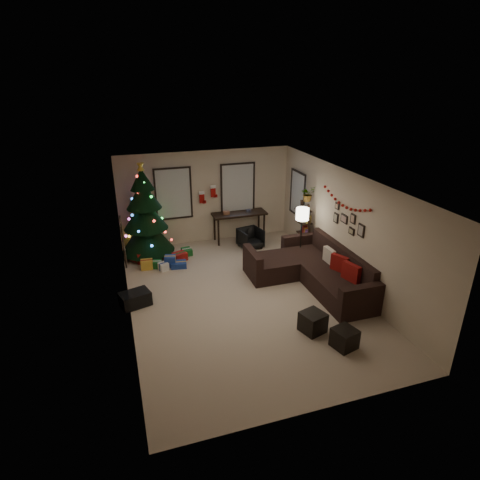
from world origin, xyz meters
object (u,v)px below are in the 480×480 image
Objects in this scene: desk at (239,216)px; bookshelf at (305,230)px; christmas_tree at (145,217)px; sofa at (313,271)px; desk_chair at (250,238)px.

bookshelf reaches higher than desk.
desk is 2.09m from bookshelf.
christmas_tree reaches higher than bookshelf.
bookshelf is at bearing -48.76° from desk.
christmas_tree is 2.77m from desk.
sofa is 5.32× the size of desk_chair.
bookshelf is (1.25, -0.92, 0.46)m from desk_chair.
desk is at bearing 105.92° from sofa.
sofa is (3.61, -2.84, -0.80)m from christmas_tree.
sofa is 1.65m from bookshelf.
desk_chair is at bearing 107.12° from sofa.
desk_chair is at bearing -78.71° from desk.
desk is (-0.88, 3.09, 0.46)m from sofa.
christmas_tree is at bearing 162.13° from bookshelf.
bookshelf is (1.38, -1.57, -0.02)m from desk.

